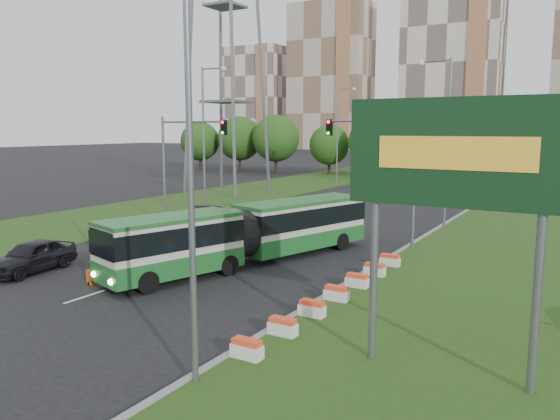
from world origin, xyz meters
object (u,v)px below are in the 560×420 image
Objects in this scene: car_left_near at (32,256)px; articulated_bus at (246,233)px; car_left_far at (203,216)px; traffic_mast_median at (388,159)px; shopping_trolley at (92,277)px; pedestrian at (95,259)px; billboard at (455,165)px; traffic_mast_left at (181,154)px.

articulated_bus is at bearing 33.20° from car_left_near.
car_left_far is (-9.24, 7.98, -0.93)m from articulated_bus.
traffic_mast_median reaches higher than car_left_far.
shopping_trolley is at bearing -6.74° from car_left_near.
car_left_far is at bearing 156.18° from articulated_bus.
pedestrian is at bearing -125.87° from traffic_mast_median.
articulated_bus is at bearing 146.22° from billboard.
car_left_near is (1.78, -13.55, -4.54)m from traffic_mast_left.
traffic_mast_median reaches higher than articulated_bus.
traffic_mast_median is at bearing 40.33° from car_left_near.
articulated_bus is at bearing -42.69° from car_left_far.
pedestrian is at bearing -74.01° from car_left_far.
billboard is 21.58m from car_left_near.
articulated_bus is (-5.14, -7.57, -3.71)m from traffic_mast_median.
car_left_far reaches higher than shopping_trolley.
car_left_near is at bearing -122.70° from articulated_bus.
articulated_bus is 3.44× the size of car_left_near.
billboard is at bearing -113.86° from pedestrian.
car_left_near reaches higher than shopping_trolley.
pedestrian is at bearing 142.78° from shopping_trolley.
billboard and traffic_mast_median have the same top height.
traffic_mast_median is (-7.47, 16.00, -0.81)m from billboard.
car_left_far is (-21.84, 16.42, -5.45)m from billboard.
billboard is 18.26m from pedestrian.
traffic_mast_median is 15.19m from traffic_mast_left.
articulated_bus is (-12.61, 8.44, -4.52)m from billboard.
traffic_mast_left is 11.88× the size of shopping_trolley.
billboard is 1.69× the size of car_left_near.
traffic_mast_median is 1.00× the size of traffic_mast_left.
car_left_far is (-0.99, 14.97, -0.09)m from car_left_near.
traffic_mast_left is 14.40m from car_left_near.
traffic_mast_left is 14.40m from pedestrian.
articulated_bus reaches higher than car_left_near.
shopping_trolley is (5.31, -14.94, -0.38)m from car_left_far.
car_left_far is 14.75m from pedestrian.
billboard is 27.86m from car_left_far.
billboard reaches higher than car_left_far.
articulated_bus is at bearing 72.06° from shopping_trolley.
traffic_mast_median is 17.40m from pedestrian.
car_left_far is at bearing 60.99° from traffic_mast_left.
car_left_far is 6.45× the size of shopping_trolley.
car_left_far is 15.86m from shopping_trolley.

